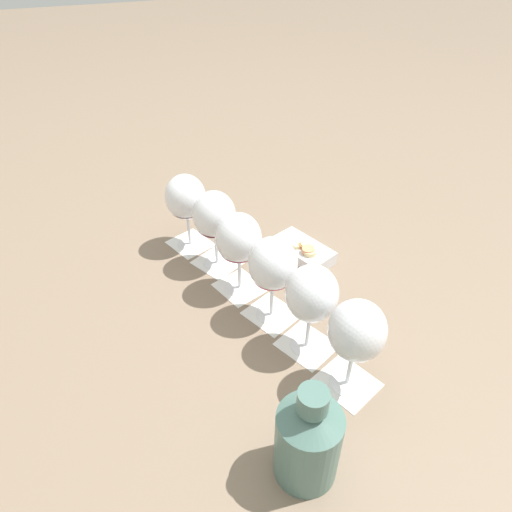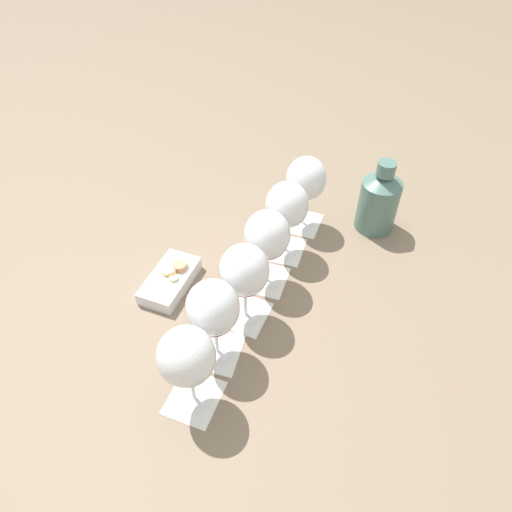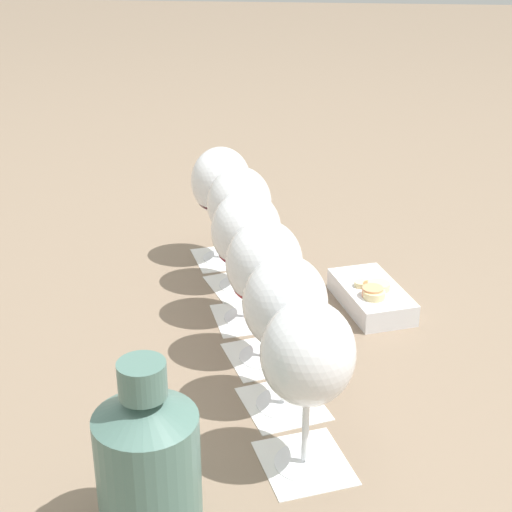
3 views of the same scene
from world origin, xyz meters
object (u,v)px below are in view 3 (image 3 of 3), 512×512
wine_glass_5 (221,186)px  ceramic_vase (148,463)px  snack_dish (371,296)px  wine_glass_2 (264,269)px  wine_glass_4 (239,208)px  wine_glass_1 (285,309)px  wine_glass_0 (308,360)px  wine_glass_3 (246,236)px

wine_glass_5 → ceramic_vase: (-0.65, -0.02, -0.05)m
wine_glass_5 → snack_dish: bearing=-121.5°
wine_glass_2 → wine_glass_5: size_ratio=1.00×
snack_dish → wine_glass_4: bearing=75.8°
wine_glass_1 → snack_dish: 0.31m
wine_glass_5 → snack_dish: size_ratio=1.11×
wine_glass_0 → ceramic_vase: (-0.12, 0.14, -0.05)m
wine_glass_3 → snack_dish: (0.05, -0.18, -0.11)m
wine_glass_1 → snack_dish: (0.27, -0.12, -0.11)m
ceramic_vase → wine_glass_1: bearing=-26.5°
wine_glass_0 → wine_glass_1: size_ratio=1.00×
wine_glass_0 → wine_glass_1: 0.11m
wine_glass_0 → ceramic_vase: bearing=129.4°
wine_glass_4 → wine_glass_0: bearing=-164.1°
wine_glass_1 → wine_glass_3: (0.21, 0.07, 0.00)m
wine_glass_0 → wine_glass_5: same height
wine_glass_2 → wine_glass_1: bearing=-162.4°
wine_glass_4 → snack_dish: wine_glass_4 is taller
wine_glass_5 → ceramic_vase: bearing=-178.1°
wine_glass_0 → snack_dish: wine_glass_0 is taller
wine_glass_3 → wine_glass_2: bearing=-161.7°
wine_glass_0 → snack_dish: size_ratio=1.11×
wine_glass_2 → snack_dish: size_ratio=1.11×
wine_glass_0 → ceramic_vase: size_ratio=1.01×
wine_glass_4 → ceramic_vase: size_ratio=1.01×
wine_glass_5 → wine_glass_3: bearing=-162.6°
wine_glass_0 → wine_glass_4: bearing=15.9°
wine_glass_3 → wine_glass_5: 0.22m
wine_glass_1 → wine_glass_5: 0.44m
wine_glass_2 → wine_glass_3: (0.11, 0.04, -0.00)m
wine_glass_0 → wine_glass_2: (0.21, 0.06, 0.00)m
wine_glass_0 → wine_glass_4: (0.43, 0.12, 0.00)m
wine_glass_3 → snack_dish: size_ratio=1.11×
snack_dish → wine_glass_2: bearing=137.1°
wine_glass_2 → snack_dish: wine_glass_2 is taller
wine_glass_3 → ceramic_vase: bearing=174.3°
snack_dish → wine_glass_3: bearing=106.3°
wine_glass_0 → wine_glass_1: (0.11, 0.03, 0.00)m
wine_glass_1 → ceramic_vase: bearing=153.5°
wine_glass_3 → ceramic_vase: size_ratio=1.01×
wine_glass_5 → ceramic_vase: 0.65m
wine_glass_0 → wine_glass_5: 0.55m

